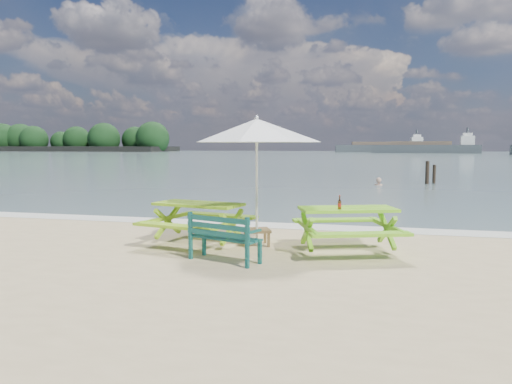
% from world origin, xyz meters
% --- Properties ---
extents(sea, '(300.00, 300.00, 0.00)m').
position_xyz_m(sea, '(0.00, 85.00, 0.00)').
color(sea, slate).
rests_on(sea, ground).
extents(foam_strip, '(22.00, 0.90, 0.01)m').
position_xyz_m(foam_strip, '(0.00, 4.60, 0.01)').
color(foam_strip, silver).
rests_on(foam_strip, ground).
extents(island_headland, '(90.00, 22.00, 7.60)m').
position_xyz_m(island_headland, '(-110.00, 140.00, 3.26)').
color(island_headland, black).
rests_on(island_headland, ground).
extents(picnic_table_left, '(2.15, 2.31, 0.85)m').
position_xyz_m(picnic_table_left, '(-1.18, 1.94, 0.41)').
color(picnic_table_left, '#81B31B').
rests_on(picnic_table_left, ground).
extents(picnic_table_right, '(2.35, 2.47, 0.85)m').
position_xyz_m(picnic_table_right, '(1.84, 1.90, 0.41)').
color(picnic_table_right, '#6CB71B').
rests_on(picnic_table_right, ground).
extents(park_bench, '(1.39, 0.85, 0.81)m').
position_xyz_m(park_bench, '(-0.18, 0.59, 0.25)').
color(park_bench, '#114741').
rests_on(park_bench, ground).
extents(side_table, '(0.68, 0.68, 0.34)m').
position_xyz_m(side_table, '(0.01, 2.09, 0.18)').
color(side_table, brown).
rests_on(side_table, ground).
extents(patio_umbrella, '(3.39, 3.39, 2.55)m').
position_xyz_m(patio_umbrella, '(0.01, 2.09, 2.32)').
color(patio_umbrella, silver).
rests_on(patio_umbrella, ground).
extents(beer_bottle, '(0.07, 0.07, 0.26)m').
position_xyz_m(beer_bottle, '(1.71, 1.62, 0.94)').
color(beer_bottle, brown).
rests_on(beer_bottle, picnic_table_right).
extents(swimmer, '(0.68, 0.57, 1.60)m').
position_xyz_m(swimmer, '(2.25, 18.55, -0.41)').
color(swimmer, tan).
rests_on(swimmer, ground).
extents(mooring_pilings, '(0.58, 0.78, 1.41)m').
position_xyz_m(mooring_pilings, '(4.84, 20.02, 0.46)').
color(mooring_pilings, black).
rests_on(mooring_pilings, ground).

